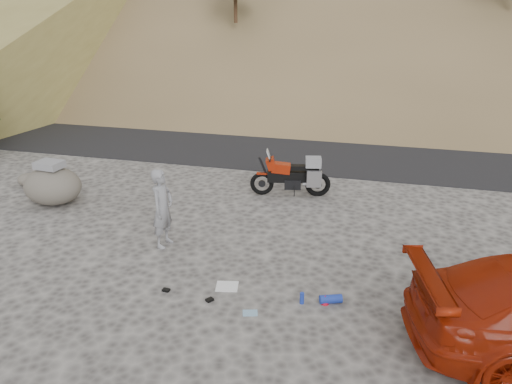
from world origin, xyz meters
TOP-DOWN VIEW (x-y plane):
  - ground at (0.00, 0.00)m, footprint 140.00×140.00m
  - road at (0.00, 9.00)m, footprint 120.00×7.00m
  - motorcycle at (0.74, 3.71)m, footprint 2.27×0.93m
  - man at (-1.55, -0.06)m, footprint 0.51×0.71m
  - boulder at (-5.51, 1.47)m, footprint 1.91×1.75m
  - small_rock at (-7.15, 2.50)m, footprint 0.66×0.60m
  - gear_white_cloth at (0.36, -1.41)m, footprint 0.50×0.46m
  - gear_blue_mat at (2.39, -1.46)m, footprint 0.44×0.30m
  - gear_bottle at (1.88, -1.61)m, footprint 0.10×0.10m
  - gear_funnel at (2.29, -1.52)m, footprint 0.15×0.15m
  - gear_glove_a at (-0.73, -1.85)m, footprint 0.15×0.11m
  - gear_glove_b at (0.20, -1.96)m, footprint 0.16×0.17m
  - gear_blue_cloth at (1.03, -2.15)m, footprint 0.31×0.26m

SIDE VIEW (x-z plane):
  - ground at x=0.00m, z-range 0.00..0.00m
  - road at x=0.00m, z-range -0.03..0.03m
  - man at x=-1.55m, z-range -0.91..0.91m
  - gear_blue_cloth at x=1.03m, z-range 0.00..0.01m
  - gear_white_cloth at x=0.36m, z-range 0.00..0.01m
  - gear_glove_a at x=-0.73m, z-range 0.00..0.04m
  - gear_glove_b at x=0.20m, z-range 0.00..0.05m
  - gear_blue_mat at x=2.39m, z-range 0.00..0.16m
  - gear_funnel at x=2.29m, z-range 0.00..0.19m
  - gear_bottle at x=1.88m, z-range 0.00..0.22m
  - small_rock at x=-7.15m, z-range 0.00..0.37m
  - boulder at x=-5.51m, z-range -0.07..1.13m
  - motorcycle at x=0.74m, z-range -0.10..1.26m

